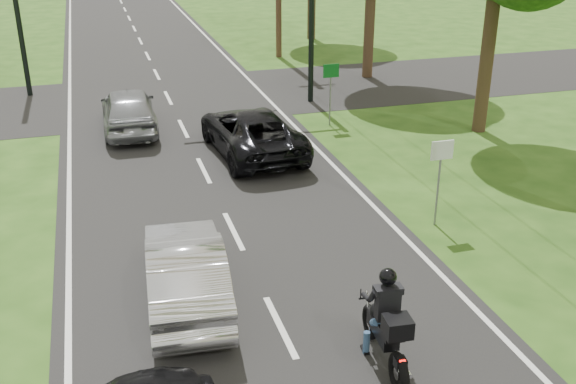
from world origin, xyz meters
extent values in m
plane|color=#254A14|center=(0.00, 0.00, 0.00)|extent=(140.00, 140.00, 0.00)
cube|color=black|center=(0.00, 10.00, 0.01)|extent=(8.00, 100.00, 0.01)
cube|color=black|center=(0.00, 16.00, 0.01)|extent=(60.00, 7.00, 0.01)
torus|color=black|center=(1.44, -0.74, 0.32)|extent=(0.19, 0.64, 0.63)
torus|color=black|center=(1.32, -2.17, 0.32)|extent=(0.21, 0.70, 0.69)
cube|color=black|center=(1.39, -1.36, 0.61)|extent=(0.34, 0.93, 0.29)
sphere|color=black|center=(1.41, -1.12, 0.78)|extent=(0.33, 0.33, 0.33)
cube|color=black|center=(1.36, -1.69, 0.78)|extent=(0.37, 0.55, 0.10)
cube|color=#FF0C07|center=(1.31, -2.27, 0.62)|extent=(0.10, 0.04, 0.05)
cylinder|color=silver|center=(1.50, -1.90, 0.30)|extent=(0.15, 0.77, 0.09)
cylinder|color=black|center=(1.43, -0.93, 0.95)|extent=(0.59, 0.08, 0.03)
cube|color=black|center=(1.34, -1.98, 1.06)|extent=(0.45, 0.42, 0.31)
cube|color=black|center=(1.38, -1.50, 1.19)|extent=(0.40, 0.24, 0.57)
sphere|color=black|center=(1.38, -1.44, 1.64)|extent=(0.29, 0.29, 0.29)
cylinder|color=navy|center=(1.19, -1.17, 0.22)|extent=(0.12, 0.12, 0.43)
cylinder|color=navy|center=(1.61, -1.20, 0.22)|extent=(0.12, 0.12, 0.43)
imported|color=black|center=(1.68, 9.01, 0.70)|extent=(2.61, 5.11, 1.38)
imported|color=silver|center=(-1.48, 1.33, 0.69)|extent=(1.73, 4.21, 1.36)
imported|color=gray|center=(-1.72, 12.31, 0.75)|extent=(1.83, 4.34, 1.47)
cylinder|color=black|center=(5.20, 14.00, 3.00)|extent=(0.20, 0.20, 6.00)
cylinder|color=black|center=(-5.20, 18.00, 3.00)|extent=(0.20, 0.20, 6.00)
cylinder|color=slate|center=(4.70, 3.00, 1.00)|extent=(0.05, 0.05, 2.00)
cube|color=silver|center=(4.70, 2.97, 1.90)|extent=(0.55, 0.04, 0.45)
cylinder|color=slate|center=(4.90, 11.00, 1.00)|extent=(0.05, 0.05, 2.00)
cube|color=#0C591E|center=(4.90, 10.97, 1.90)|extent=(0.55, 0.04, 0.45)
cylinder|color=#332316|center=(9.50, 9.00, 2.94)|extent=(0.44, 0.44, 5.88)
camera|label=1|loc=(-2.78, -9.86, 7.15)|focal=42.00mm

